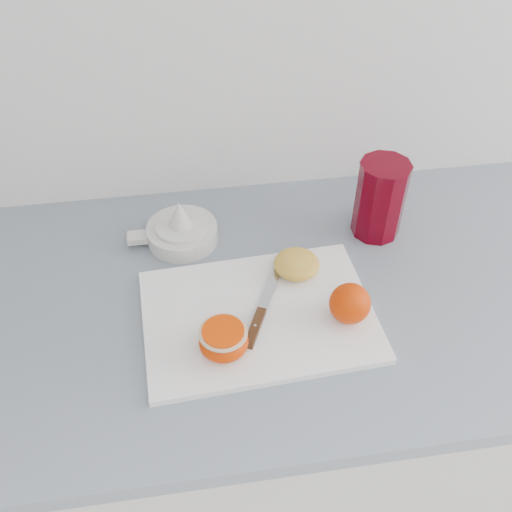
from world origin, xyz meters
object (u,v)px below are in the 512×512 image
Objects in this scene: cutting_board at (259,315)px; half_orange at (224,340)px; counter at (292,420)px; citrus_juicer at (181,230)px; red_tumbler at (380,201)px.

half_orange reaches higher than cutting_board.
citrus_juicer is at bearing 143.82° from counter.
citrus_juicer is at bearing 100.28° from half_orange.
half_orange is at bearing -79.72° from citrus_juicer.
red_tumbler is (0.32, 0.25, 0.03)m from half_orange.
citrus_juicer reaches higher than counter.
red_tumbler is at bearing 36.04° from cutting_board.
counter is 30.74× the size of half_orange.
counter is 15.30× the size of red_tumbler.
red_tumbler is at bearing 38.28° from half_orange.
citrus_juicer is 0.37m from red_tumbler.
counter is 0.55m from red_tumbler.
counter is 0.53m from citrus_juicer.
counter is at bearing 40.08° from half_orange.
red_tumbler is at bearing -4.13° from citrus_juicer.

